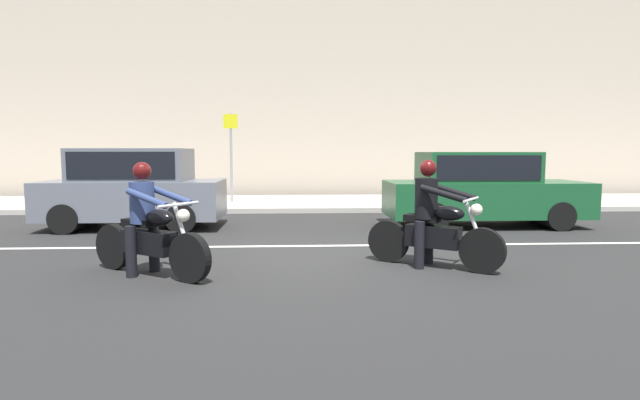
# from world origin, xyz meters

# --- Properties ---
(ground_plane) EXTENTS (80.00, 80.00, 0.00)m
(ground_plane) POSITION_xyz_m (0.00, 0.00, 0.00)
(ground_plane) COLOR #262626
(sidewalk_slab) EXTENTS (40.00, 4.40, 0.14)m
(sidewalk_slab) POSITION_xyz_m (0.00, 8.00, 0.07)
(sidewalk_slab) COLOR #A8A399
(sidewalk_slab) RESTS_ON ground_plane
(building_facade) EXTENTS (40.00, 1.40, 11.98)m
(building_facade) POSITION_xyz_m (0.00, 11.40, 5.99)
(building_facade) COLOR #B7A893
(building_facade) RESTS_ON ground_plane
(lane_marking_stripe) EXTENTS (18.00, 0.14, 0.01)m
(lane_marking_stripe) POSITION_xyz_m (-0.90, 0.90, 0.00)
(lane_marking_stripe) COLOR silver
(lane_marking_stripe) RESTS_ON ground_plane
(motorcycle_with_rider_black_leather) EXTENTS (1.80, 1.29, 1.61)m
(motorcycle_with_rider_black_leather) POSITION_xyz_m (1.89, -0.87, 0.66)
(motorcycle_with_rider_black_leather) COLOR black
(motorcycle_with_rider_black_leather) RESTS_ON ground_plane
(motorcycle_with_rider_denim_blue) EXTENTS (1.91, 1.31, 1.59)m
(motorcycle_with_rider_denim_blue) POSITION_xyz_m (-2.20, -1.18, 0.65)
(motorcycle_with_rider_denim_blue) COLOR black
(motorcycle_with_rider_denim_blue) RESTS_ON ground_plane
(parked_sedan_forest_green) EXTENTS (4.51, 1.82, 1.72)m
(parked_sedan_forest_green) POSITION_xyz_m (4.15, 3.21, 0.88)
(parked_sedan_forest_green) COLOR #164C28
(parked_sedan_forest_green) RESTS_ON ground_plane
(parked_hatchback_slate_gray) EXTENTS (3.92, 1.76, 1.80)m
(parked_hatchback_slate_gray) POSITION_xyz_m (-3.79, 3.25, 0.93)
(parked_hatchback_slate_gray) COLOR slate
(parked_hatchback_slate_gray) RESTS_ON ground_plane
(street_sign_post) EXTENTS (0.44, 0.08, 2.78)m
(street_sign_post) POSITION_xyz_m (-2.18, 7.80, 1.81)
(street_sign_post) COLOR gray
(street_sign_post) RESTS_ON sidewalk_slab
(pedestrian_bystander) EXTENTS (0.34, 0.34, 1.68)m
(pedestrian_bystander) POSITION_xyz_m (-4.82, 7.36, 1.12)
(pedestrian_bystander) COLOR black
(pedestrian_bystander) RESTS_ON sidewalk_slab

